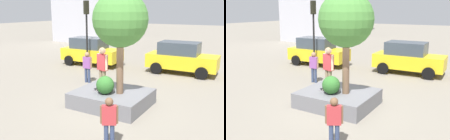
# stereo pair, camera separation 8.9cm
# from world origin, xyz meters

# --- Properties ---
(ground_plane) EXTENTS (120.00, 120.00, 0.00)m
(ground_plane) POSITION_xyz_m (0.00, 0.00, 0.00)
(ground_plane) COLOR gray
(planter_ledge) EXTENTS (2.98, 2.48, 0.63)m
(planter_ledge) POSITION_xyz_m (-0.02, 0.14, 0.32)
(planter_ledge) COLOR slate
(planter_ledge) RESTS_ON ground
(plaza_tree) EXTENTS (2.15, 2.15, 4.02)m
(plaza_tree) POSITION_xyz_m (0.39, 0.05, 3.54)
(plaza_tree) COLOR brown
(plaza_tree) RESTS_ON planter_ledge
(boxwood_shrub) EXTENTS (0.55, 0.55, 0.55)m
(boxwood_shrub) POSITION_xyz_m (-0.20, 0.07, 0.91)
(boxwood_shrub) COLOR #2D6628
(boxwood_shrub) RESTS_ON planter_ledge
(hedge_clump) EXTENTS (0.73, 0.73, 0.73)m
(hedge_clump) POSITION_xyz_m (-0.09, -0.29, 1.00)
(hedge_clump) COLOR #2D6628
(hedge_clump) RESTS_ON planter_ledge
(skateboard) EXTENTS (0.82, 0.31, 0.07)m
(skateboard) POSITION_xyz_m (-0.33, -0.10, 0.69)
(skateboard) COLOR black
(skateboard) RESTS_ON planter_ledge
(skateboarder) EXTENTS (0.57, 0.34, 1.76)m
(skateboarder) POSITION_xyz_m (-0.33, -0.10, 1.72)
(skateboarder) COLOR #847056
(skateboarder) RESTS_ON skateboard
(sedan_parked) EXTENTS (4.32, 2.11, 1.98)m
(sedan_parked) POSITION_xyz_m (-5.35, 6.32, 1.01)
(sedan_parked) COLOR gold
(sedan_parked) RESTS_ON ground
(taxi_cab) EXTENTS (4.29, 2.07, 1.98)m
(taxi_cab) POSITION_xyz_m (0.94, 7.11, 1.00)
(taxi_cab) COLOR gold
(taxi_cab) RESTS_ON ground
(traffic_light_median) EXTENTS (0.37, 0.34, 4.48)m
(traffic_light_median) POSITION_xyz_m (-4.73, 4.99, 3.06)
(traffic_light_median) COLOR black
(traffic_light_median) RESTS_ON ground
(bystander_watching) EXTENTS (0.47, 0.35, 1.54)m
(bystander_watching) POSITION_xyz_m (1.59, -2.81, 0.89)
(bystander_watching) COLOR navy
(bystander_watching) RESTS_ON ground
(pedestrian_crossing) EXTENTS (0.57, 0.26, 1.69)m
(pedestrian_crossing) POSITION_xyz_m (-2.92, 2.46, 0.98)
(pedestrian_crossing) COLOR navy
(pedestrian_crossing) RESTS_ON ground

